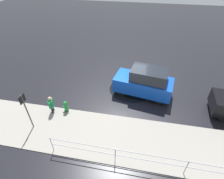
# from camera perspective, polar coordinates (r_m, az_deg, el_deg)

# --- Properties ---
(ground_plane) EXTENTS (60.00, 60.00, 0.00)m
(ground_plane) POSITION_cam_1_polar(r_m,az_deg,el_deg) (12.84, 4.63, -0.49)
(ground_plane) COLOR black
(kerb_strip) EXTENTS (24.00, 3.20, 0.04)m
(kerb_strip) POSITION_cam_1_polar(r_m,az_deg,el_deg) (9.88, 1.50, -15.41)
(kerb_strip) COLOR gray
(kerb_strip) RESTS_ON ground
(moving_hatchback) EXTENTS (4.13, 2.33, 2.06)m
(moving_hatchback) POSITION_cam_1_polar(r_m,az_deg,el_deg) (12.12, 10.59, 2.35)
(moving_hatchback) COLOR blue
(moving_hatchback) RESTS_ON ground
(fire_hydrant) EXTENTS (0.42, 0.31, 0.80)m
(fire_hydrant) POSITION_cam_1_polar(r_m,az_deg,el_deg) (11.33, -14.85, -5.45)
(fire_hydrant) COLOR #197A2D
(fire_hydrant) RESTS_ON ground
(pedestrian) EXTENTS (0.32, 0.56, 1.22)m
(pedestrian) POSITION_cam_1_polar(r_m,az_deg,el_deg) (11.36, -19.27, -4.44)
(pedestrian) COLOR #1E8C4C
(pedestrian) RESTS_ON ground
(metal_railing) EXTENTS (9.55, 0.04, 1.05)m
(metal_railing) POSITION_cam_1_polar(r_m,az_deg,el_deg) (8.53, 12.40, -21.19)
(metal_railing) COLOR #B7BABF
(metal_railing) RESTS_ON ground
(sign_post) EXTENTS (0.07, 0.44, 2.40)m
(sign_post) POSITION_cam_1_polar(r_m,az_deg,el_deg) (10.27, -26.39, -5.21)
(sign_post) COLOR #4C4C51
(sign_post) RESTS_ON ground
(puddle_patch) EXTENTS (3.14, 3.14, 0.01)m
(puddle_patch) POSITION_cam_1_polar(r_m,az_deg,el_deg) (13.04, 6.09, 0.15)
(puddle_patch) COLOR black
(puddle_patch) RESTS_ON ground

